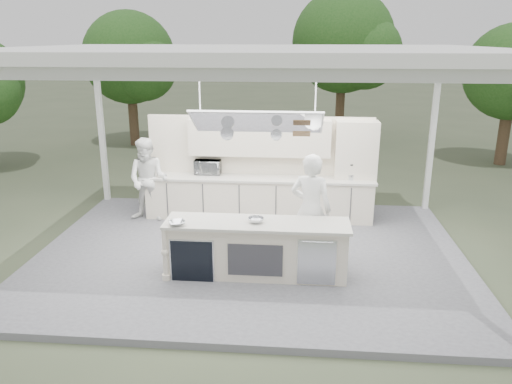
# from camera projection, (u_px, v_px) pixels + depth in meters

# --- Properties ---
(ground) EXTENTS (90.00, 90.00, 0.00)m
(ground) POSITION_uv_depth(u_px,v_px,m) (251.00, 258.00, 9.51)
(ground) COLOR #464D35
(ground) RESTS_ON ground
(stage_deck) EXTENTS (8.00, 6.00, 0.12)m
(stage_deck) POSITION_uv_depth(u_px,v_px,m) (251.00, 255.00, 9.49)
(stage_deck) COLOR slate
(stage_deck) RESTS_ON ground
(tent) EXTENTS (8.20, 6.20, 3.86)m
(tent) POSITION_uv_depth(u_px,v_px,m) (250.00, 56.00, 8.39)
(tent) COLOR white
(tent) RESTS_ON ground
(demo_island) EXTENTS (3.10, 0.79, 0.95)m
(demo_island) POSITION_uv_depth(u_px,v_px,m) (256.00, 248.00, 8.45)
(demo_island) COLOR #F0E5CB
(demo_island) RESTS_ON stage_deck
(back_counter) EXTENTS (5.08, 0.72, 0.95)m
(back_counter) POSITION_uv_depth(u_px,v_px,m) (259.00, 197.00, 11.14)
(back_counter) COLOR #F0E5CB
(back_counter) RESTS_ON stage_deck
(back_wall_unit) EXTENTS (5.05, 0.48, 2.25)m
(back_wall_unit) POSITION_uv_depth(u_px,v_px,m) (280.00, 153.00, 11.01)
(back_wall_unit) COLOR #F0E5CB
(back_wall_unit) RESTS_ON stage_deck
(tree_cluster) EXTENTS (19.55, 9.40, 5.85)m
(tree_cluster) POSITION_uv_depth(u_px,v_px,m) (272.00, 58.00, 17.84)
(tree_cluster) COLOR brown
(tree_cluster) RESTS_ON ground
(head_chef) EXTENTS (0.83, 0.65, 2.00)m
(head_chef) POSITION_uv_depth(u_px,v_px,m) (311.00, 209.00, 8.78)
(head_chef) COLOR white
(head_chef) RESTS_ON stage_deck
(sous_chef) EXTENTS (0.96, 0.78, 1.85)m
(sous_chef) POSITION_uv_depth(u_px,v_px,m) (148.00, 180.00, 10.87)
(sous_chef) COLOR white
(sous_chef) RESTS_ON stage_deck
(toaster_oven) EXTENTS (0.60, 0.42, 0.32)m
(toaster_oven) POSITION_uv_depth(u_px,v_px,m) (208.00, 167.00, 11.22)
(toaster_oven) COLOR silver
(toaster_oven) RESTS_ON back_counter
(bowl_large) EXTENTS (0.36, 0.36, 0.07)m
(bowl_large) POSITION_uv_depth(u_px,v_px,m) (177.00, 223.00, 8.18)
(bowl_large) COLOR silver
(bowl_large) RESTS_ON demo_island
(bowl_small) EXTENTS (0.29, 0.29, 0.08)m
(bowl_small) POSITION_uv_depth(u_px,v_px,m) (256.00, 220.00, 8.29)
(bowl_small) COLOR silver
(bowl_small) RESTS_ON demo_island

